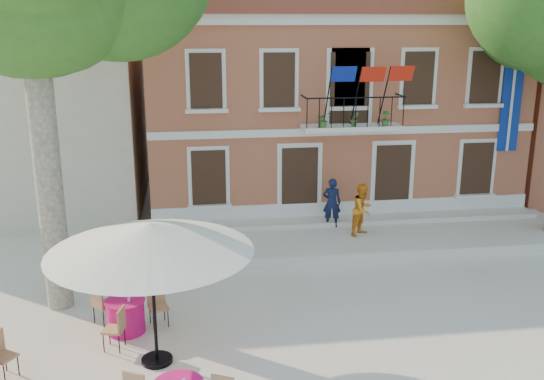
{
  "coord_description": "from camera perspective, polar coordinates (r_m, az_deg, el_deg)",
  "views": [
    {
      "loc": [
        -3.2,
        -13.15,
        6.76
      ],
      "look_at": [
        -0.87,
        3.5,
        2.09
      ],
      "focal_mm": 40.0,
      "sensor_mm": 36.0,
      "label": 1
    }
  ],
  "objects": [
    {
      "name": "main_building",
      "position": [
        23.9,
        4.73,
        8.31
      ],
      "size": [
        13.5,
        9.59,
        7.5
      ],
      "color": "#A55B3B",
      "rests_on": "ground"
    },
    {
      "name": "terrace",
      "position": [
        19.46,
        8.06,
        -4.49
      ],
      "size": [
        14.0,
        3.4,
        0.3
      ],
      "primitive_type": "cube",
      "color": "silver",
      "rests_on": "ground"
    },
    {
      "name": "pedestrian_navy",
      "position": [
        19.73,
        5.65,
        -1.19
      ],
      "size": [
        0.67,
        0.53,
        1.63
      ],
      "primitive_type": "imported",
      "rotation": [
        0.0,
        0.0,
        2.88
      ],
      "color": "#101836",
      "rests_on": "terrace"
    },
    {
      "name": "neighbor_west",
      "position": [
        25.21,
        -22.48,
        6.27
      ],
      "size": [
        9.4,
        9.4,
        6.4
      ],
      "color": "beige",
      "rests_on": "ground"
    },
    {
      "name": "patio_umbrella",
      "position": [
        12.04,
        -11.39,
        -4.44
      ],
      "size": [
        4.06,
        4.06,
        3.02
      ],
      "color": "black",
      "rests_on": "ground"
    },
    {
      "name": "ground",
      "position": [
        15.13,
        5.21,
        -11.08
      ],
      "size": [
        90.0,
        90.0,
        0.0
      ],
      "primitive_type": "plane",
      "color": "beige",
      "rests_on": "ground"
    },
    {
      "name": "cafe_table_0",
      "position": [
        14.26,
        -13.61,
        -11.3
      ],
      "size": [
        1.81,
        1.8,
        0.95
      ],
      "color": "#D21377",
      "rests_on": "ground"
    },
    {
      "name": "pedestrian_orange",
      "position": [
        19.11,
        8.53,
        -1.81
      ],
      "size": [
        1.01,
        0.99,
        1.64
      ],
      "primitive_type": "imported",
      "rotation": [
        0.0,
        0.0,
        0.69
      ],
      "color": "orange",
      "rests_on": "terrace"
    }
  ]
}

